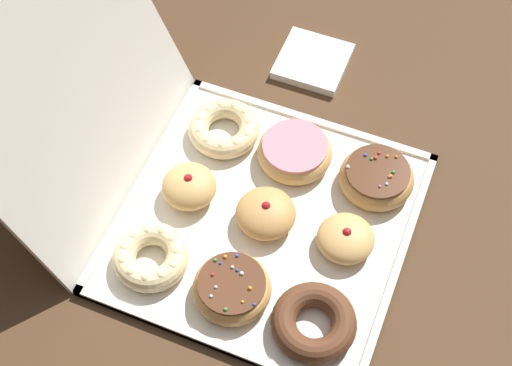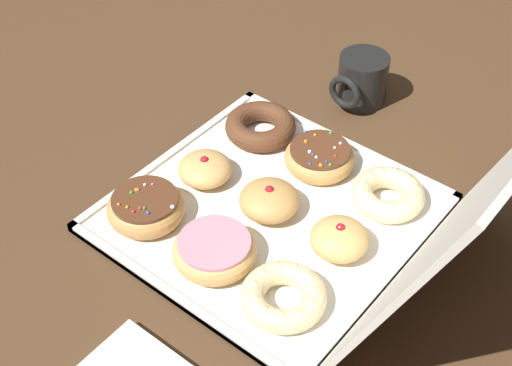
{
  "view_description": "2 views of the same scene",
  "coord_description": "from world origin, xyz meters",
  "px_view_note": "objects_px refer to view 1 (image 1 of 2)",
  "views": [
    {
      "loc": [
        -0.54,
        -0.2,
        1.01
      ],
      "look_at": [
        0.03,
        0.03,
        0.06
      ],
      "focal_mm": 53.18,
      "sensor_mm": 36.0,
      "label": 1
    },
    {
      "loc": [
        0.61,
        0.47,
        0.79
      ],
      "look_at": [
        -0.0,
        -0.03,
        0.05
      ],
      "focal_mm": 50.83,
      "sensor_mm": 36.0,
      "label": 2
    }
  ],
  "objects_px": {
    "donut_box": "(266,223)",
    "chocolate_cake_ring_donut_0": "(314,323)",
    "sprinkle_donut_3": "(234,289)",
    "pink_frosted_donut_5": "(294,152)",
    "jelly_filled_donut_1": "(346,238)",
    "sprinkle_donut_2": "(377,177)",
    "cruller_donut_8": "(224,128)",
    "napkin_stack": "(313,61)",
    "cruller_donut_6": "(151,256)",
    "jelly_filled_donut_7": "(188,189)",
    "jelly_filled_donut_4": "(264,211)"
  },
  "relations": [
    {
      "from": "cruller_donut_6",
      "to": "napkin_stack",
      "type": "bearing_deg",
      "value": -10.62
    },
    {
      "from": "cruller_donut_8",
      "to": "sprinkle_donut_3",
      "type": "bearing_deg",
      "value": -153.94
    },
    {
      "from": "napkin_stack",
      "to": "sprinkle_donut_3",
      "type": "bearing_deg",
      "value": -174.42
    },
    {
      "from": "jelly_filled_donut_1",
      "to": "sprinkle_donut_3",
      "type": "bearing_deg",
      "value": 138.29
    },
    {
      "from": "sprinkle_donut_2",
      "to": "cruller_donut_6",
      "type": "distance_m",
      "value": 0.36
    },
    {
      "from": "donut_box",
      "to": "sprinkle_donut_3",
      "type": "xyz_separation_m",
      "value": [
        -0.13,
        -0.0,
        0.02
      ]
    },
    {
      "from": "sprinkle_donut_2",
      "to": "cruller_donut_8",
      "type": "bearing_deg",
      "value": 89.71
    },
    {
      "from": "donut_box",
      "to": "jelly_filled_donut_1",
      "type": "relative_size",
      "value": 4.98
    },
    {
      "from": "sprinkle_donut_3",
      "to": "jelly_filled_donut_7",
      "type": "bearing_deg",
      "value": 45.63
    },
    {
      "from": "donut_box",
      "to": "cruller_donut_6",
      "type": "bearing_deg",
      "value": 134.64
    },
    {
      "from": "donut_box",
      "to": "chocolate_cake_ring_donut_0",
      "type": "distance_m",
      "value": 0.18
    },
    {
      "from": "cruller_donut_6",
      "to": "napkin_stack",
      "type": "height_order",
      "value": "cruller_donut_6"
    },
    {
      "from": "jelly_filled_donut_1",
      "to": "cruller_donut_8",
      "type": "xyz_separation_m",
      "value": [
        0.12,
        0.25,
        -0.0
      ]
    },
    {
      "from": "donut_box",
      "to": "napkin_stack",
      "type": "distance_m",
      "value": 0.34
    },
    {
      "from": "pink_frosted_donut_5",
      "to": "napkin_stack",
      "type": "relative_size",
      "value": 1.02
    },
    {
      "from": "chocolate_cake_ring_donut_0",
      "to": "pink_frosted_donut_5",
      "type": "xyz_separation_m",
      "value": [
        0.26,
        0.12,
        0.0
      ]
    },
    {
      "from": "donut_box",
      "to": "napkin_stack",
      "type": "xyz_separation_m",
      "value": [
        0.33,
        0.04,
        0.0
      ]
    },
    {
      "from": "sprinkle_donut_3",
      "to": "jelly_filled_donut_7",
      "type": "distance_m",
      "value": 0.18
    },
    {
      "from": "chocolate_cake_ring_donut_0",
      "to": "pink_frosted_donut_5",
      "type": "height_order",
      "value": "pink_frosted_donut_5"
    },
    {
      "from": "jelly_filled_donut_1",
      "to": "sprinkle_donut_3",
      "type": "xyz_separation_m",
      "value": [
        -0.14,
        0.12,
        -0.0
      ]
    },
    {
      "from": "chocolate_cake_ring_donut_0",
      "to": "cruller_donut_8",
      "type": "xyz_separation_m",
      "value": [
        0.26,
        0.25,
        0.0
      ]
    },
    {
      "from": "jelly_filled_donut_7",
      "to": "napkin_stack",
      "type": "xyz_separation_m",
      "value": [
        0.34,
        -0.08,
        -0.03
      ]
    },
    {
      "from": "sprinkle_donut_2",
      "to": "cruller_donut_8",
      "type": "height_order",
      "value": "sprinkle_donut_2"
    },
    {
      "from": "donut_box",
      "to": "napkin_stack",
      "type": "height_order",
      "value": "same"
    },
    {
      "from": "chocolate_cake_ring_donut_0",
      "to": "jelly_filled_donut_1",
      "type": "height_order",
      "value": "jelly_filled_donut_1"
    },
    {
      "from": "cruller_donut_8",
      "to": "pink_frosted_donut_5",
      "type": "bearing_deg",
      "value": -91.13
    },
    {
      "from": "pink_frosted_donut_5",
      "to": "jelly_filled_donut_7",
      "type": "xyz_separation_m",
      "value": [
        -0.13,
        0.13,
        0.0
      ]
    },
    {
      "from": "cruller_donut_8",
      "to": "cruller_donut_6",
      "type": "bearing_deg",
      "value": 178.61
    },
    {
      "from": "sprinkle_donut_2",
      "to": "napkin_stack",
      "type": "distance_m",
      "value": 0.27
    },
    {
      "from": "jelly_filled_donut_4",
      "to": "cruller_donut_6",
      "type": "height_order",
      "value": "jelly_filled_donut_4"
    },
    {
      "from": "jelly_filled_donut_1",
      "to": "pink_frosted_donut_5",
      "type": "relative_size",
      "value": 0.72
    },
    {
      "from": "chocolate_cake_ring_donut_0",
      "to": "cruller_donut_8",
      "type": "bearing_deg",
      "value": 43.43
    },
    {
      "from": "chocolate_cake_ring_donut_0",
      "to": "cruller_donut_6",
      "type": "height_order",
      "value": "same"
    },
    {
      "from": "jelly_filled_donut_1",
      "to": "sprinkle_donut_2",
      "type": "bearing_deg",
      "value": -5.11
    },
    {
      "from": "sprinkle_donut_2",
      "to": "cruller_donut_6",
      "type": "bearing_deg",
      "value": 133.78
    },
    {
      "from": "jelly_filled_donut_1",
      "to": "sprinkle_donut_2",
      "type": "relative_size",
      "value": 0.74
    },
    {
      "from": "cruller_donut_6",
      "to": "jelly_filled_donut_1",
      "type": "bearing_deg",
      "value": -62.23
    },
    {
      "from": "donut_box",
      "to": "chocolate_cake_ring_donut_0",
      "type": "bearing_deg",
      "value": -137.29
    },
    {
      "from": "sprinkle_donut_2",
      "to": "jelly_filled_donut_7",
      "type": "distance_m",
      "value": 0.29
    },
    {
      "from": "jelly_filled_donut_1",
      "to": "cruller_donut_8",
      "type": "height_order",
      "value": "jelly_filled_donut_1"
    },
    {
      "from": "jelly_filled_donut_1",
      "to": "pink_frosted_donut_5",
      "type": "xyz_separation_m",
      "value": [
        0.12,
        0.12,
        0.0
      ]
    },
    {
      "from": "sprinkle_donut_3",
      "to": "chocolate_cake_ring_donut_0",
      "type": "bearing_deg",
      "value": -92.15
    },
    {
      "from": "jelly_filled_donut_1",
      "to": "cruller_donut_6",
      "type": "distance_m",
      "value": 0.29
    },
    {
      "from": "jelly_filled_donut_4",
      "to": "cruller_donut_6",
      "type": "relative_size",
      "value": 0.81
    },
    {
      "from": "sprinkle_donut_2",
      "to": "jelly_filled_donut_7",
      "type": "relative_size",
      "value": 1.38
    },
    {
      "from": "jelly_filled_donut_4",
      "to": "cruller_donut_8",
      "type": "xyz_separation_m",
      "value": [
        0.12,
        0.12,
        -0.01
      ]
    },
    {
      "from": "jelly_filled_donut_1",
      "to": "sprinkle_donut_3",
      "type": "height_order",
      "value": "jelly_filled_donut_1"
    },
    {
      "from": "pink_frosted_donut_5",
      "to": "cruller_donut_6",
      "type": "distance_m",
      "value": 0.28
    },
    {
      "from": "jelly_filled_donut_1",
      "to": "cruller_donut_8",
      "type": "distance_m",
      "value": 0.27
    },
    {
      "from": "sprinkle_donut_3",
      "to": "donut_box",
      "type": "bearing_deg",
      "value": 1.17
    }
  ]
}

